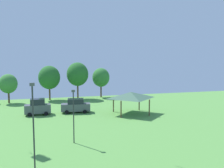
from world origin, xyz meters
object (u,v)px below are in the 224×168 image
at_px(treeline_tree_4, 78,74).
at_px(treeline_tree_5, 101,77).
at_px(parked_car_second_from_left, 76,106).
at_px(park_pavilion, 131,95).
at_px(treeline_tree_2, 8,84).
at_px(parked_car_leftmost, 38,107).
at_px(treeline_tree_3, 49,78).
at_px(light_post_1, 74,113).
at_px(light_post_2, 33,124).

xyz_separation_m(treeline_tree_4, treeline_tree_5, (5.55, 0.70, -0.89)).
bearing_deg(parked_car_second_from_left, park_pavilion, -13.47).
relative_size(park_pavilion, treeline_tree_2, 1.02).
xyz_separation_m(park_pavilion, treeline_tree_2, (-20.66, 15.57, 0.89)).
xyz_separation_m(park_pavilion, treeline_tree_5, (-0.86, 18.07, 1.59)).
height_order(parked_car_leftmost, treeline_tree_3, treeline_tree_3).
xyz_separation_m(treeline_tree_2, treeline_tree_4, (14.25, 1.80, 1.59)).
bearing_deg(parked_car_leftmost, treeline_tree_5, 45.28).
height_order(treeline_tree_3, treeline_tree_4, treeline_tree_4).
relative_size(light_post_1, treeline_tree_2, 0.96).
bearing_deg(park_pavilion, treeline_tree_3, 126.11).
bearing_deg(treeline_tree_3, parked_car_leftmost, -98.37).
xyz_separation_m(parked_car_second_from_left, light_post_1, (-1.94, -14.56, 2.08)).
distance_m(parked_car_second_from_left, treeline_tree_2, 17.49).
bearing_deg(treeline_tree_5, park_pavilion, -87.27).
height_order(treeline_tree_2, treeline_tree_4, treeline_tree_4).
height_order(park_pavilion, light_post_1, light_post_1).
distance_m(light_post_1, treeline_tree_2, 28.75).
bearing_deg(parked_car_second_from_left, treeline_tree_4, 88.55).
distance_m(park_pavilion, treeline_tree_2, 25.88).
relative_size(parked_car_leftmost, treeline_tree_2, 0.68).
bearing_deg(light_post_1, parked_car_second_from_left, 82.40).
height_order(park_pavilion, treeline_tree_5, treeline_tree_5).
xyz_separation_m(treeline_tree_3, treeline_tree_5, (11.72, 0.82, -0.28)).
relative_size(parked_car_leftmost, light_post_1, 0.71).
distance_m(light_post_1, treeline_tree_3, 28.69).
bearing_deg(park_pavilion, parked_car_leftmost, 167.59).
height_order(light_post_2, treeline_tree_3, treeline_tree_3).
bearing_deg(treeline_tree_2, parked_car_second_from_left, -45.56).
bearing_deg(treeline_tree_5, light_post_1, -108.18).
relative_size(light_post_2, treeline_tree_5, 1.03).
bearing_deg(parked_car_second_from_left, parked_car_leftmost, -172.61).
bearing_deg(treeline_tree_5, parked_car_second_from_left, -117.47).
bearing_deg(treeline_tree_2, parked_car_leftmost, -64.04).
relative_size(park_pavilion, treeline_tree_3, 0.81).
distance_m(light_post_2, treeline_tree_5, 37.88).
distance_m(treeline_tree_2, treeline_tree_5, 19.96).
bearing_deg(treeline_tree_4, treeline_tree_2, -172.79).
relative_size(parked_car_leftmost, parked_car_second_from_left, 0.82).
height_order(light_post_1, treeline_tree_4, treeline_tree_4).
height_order(light_post_1, treeline_tree_3, treeline_tree_3).
bearing_deg(treeline_tree_2, park_pavilion, -37.00).
relative_size(parked_car_leftmost, treeline_tree_4, 0.49).
xyz_separation_m(parked_car_leftmost, treeline_tree_2, (-6.01, 12.35, 2.70)).
bearing_deg(park_pavilion, light_post_1, -132.88).
bearing_deg(parked_car_second_from_left, treeline_tree_2, 141.67).
bearing_deg(treeline_tree_5, treeline_tree_2, -172.80).
xyz_separation_m(parked_car_leftmost, light_post_2, (0.44, -20.60, 2.69)).
xyz_separation_m(park_pavilion, treeline_tree_4, (-6.41, 17.37, 2.47)).
distance_m(light_post_2, treeline_tree_4, 35.65).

